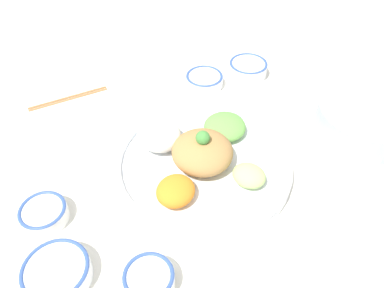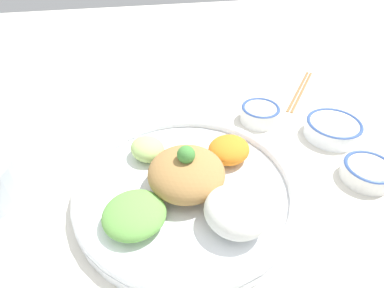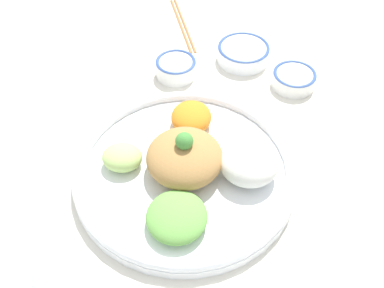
{
  "view_description": "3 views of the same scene",
  "coord_description": "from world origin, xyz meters",
  "px_view_note": "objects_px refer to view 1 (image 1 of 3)",
  "views": [
    {
      "loc": [
        0.25,
        0.51,
        0.64
      ],
      "look_at": [
        -0.01,
        -0.01,
        0.05
      ],
      "focal_mm": 35.0,
      "sensor_mm": 36.0,
      "label": 1
    },
    {
      "loc": [
        -0.08,
        -0.37,
        0.44
      ],
      "look_at": [
        0.0,
        0.07,
        0.08
      ],
      "focal_mm": 30.0,
      "sensor_mm": 36.0,
      "label": 2
    },
    {
      "loc": [
        -0.4,
        -0.3,
        0.65
      ],
      "look_at": [
        0.02,
        0.04,
        0.05
      ],
      "focal_mm": 42.0,
      "sensor_mm": 36.0,
      "label": 3
    }
  ],
  "objects_px": {
    "sauce_bowl_red": "(43,212)",
    "side_serving_bowl": "(365,119)",
    "sauce_bowl_dark": "(149,279)",
    "rice_bowl_plain": "(248,68)",
    "salad_platter": "(200,159)",
    "rice_bowl_blue": "(57,272)",
    "chopsticks_pair_far": "(68,98)",
    "sauce_bowl_far": "(204,80)"
  },
  "relations": [
    {
      "from": "sauce_bowl_red",
      "to": "side_serving_bowl",
      "type": "bearing_deg",
      "value": 172.6
    },
    {
      "from": "sauce_bowl_dark",
      "to": "rice_bowl_plain",
      "type": "relative_size",
      "value": 0.81
    },
    {
      "from": "sauce_bowl_red",
      "to": "side_serving_bowl",
      "type": "relative_size",
      "value": 0.41
    },
    {
      "from": "salad_platter",
      "to": "side_serving_bowl",
      "type": "distance_m",
      "value": 0.42
    },
    {
      "from": "rice_bowl_blue",
      "to": "chopsticks_pair_far",
      "type": "bearing_deg",
      "value": -105.42
    },
    {
      "from": "sauce_bowl_dark",
      "to": "sauce_bowl_red",
      "type": "bearing_deg",
      "value": -59.26
    },
    {
      "from": "sauce_bowl_far",
      "to": "rice_bowl_plain",
      "type": "bearing_deg",
      "value": 175.42
    },
    {
      "from": "sauce_bowl_dark",
      "to": "sauce_bowl_far",
      "type": "bearing_deg",
      "value": -127.33
    },
    {
      "from": "rice_bowl_plain",
      "to": "side_serving_bowl",
      "type": "relative_size",
      "value": 0.48
    },
    {
      "from": "side_serving_bowl",
      "to": "chopsticks_pair_far",
      "type": "bearing_deg",
      "value": -36.65
    },
    {
      "from": "rice_bowl_blue",
      "to": "rice_bowl_plain",
      "type": "bearing_deg",
      "value": -149.37
    },
    {
      "from": "sauce_bowl_far",
      "to": "chopsticks_pair_far",
      "type": "bearing_deg",
      "value": -17.45
    },
    {
      "from": "rice_bowl_plain",
      "to": "side_serving_bowl",
      "type": "distance_m",
      "value": 0.35
    },
    {
      "from": "sauce_bowl_dark",
      "to": "rice_bowl_plain",
      "type": "height_order",
      "value": "rice_bowl_plain"
    },
    {
      "from": "rice_bowl_plain",
      "to": "sauce_bowl_far",
      "type": "height_order",
      "value": "rice_bowl_plain"
    },
    {
      "from": "rice_bowl_blue",
      "to": "chopsticks_pair_far",
      "type": "xyz_separation_m",
      "value": [
        -0.14,
        -0.5,
        -0.02
      ]
    },
    {
      "from": "salad_platter",
      "to": "sauce_bowl_red",
      "type": "distance_m",
      "value": 0.34
    },
    {
      "from": "sauce_bowl_red",
      "to": "sauce_bowl_dark",
      "type": "relative_size",
      "value": 1.04
    },
    {
      "from": "sauce_bowl_red",
      "to": "rice_bowl_blue",
      "type": "relative_size",
      "value": 0.79
    },
    {
      "from": "salad_platter",
      "to": "sauce_bowl_dark",
      "type": "relative_size",
      "value": 4.46
    },
    {
      "from": "sauce_bowl_red",
      "to": "sauce_bowl_far",
      "type": "xyz_separation_m",
      "value": [
        -0.49,
        -0.25,
        -0.0
      ]
    },
    {
      "from": "salad_platter",
      "to": "side_serving_bowl",
      "type": "bearing_deg",
      "value": 169.51
    },
    {
      "from": "side_serving_bowl",
      "to": "sauce_bowl_red",
      "type": "bearing_deg",
      "value": -7.4
    },
    {
      "from": "rice_bowl_blue",
      "to": "sauce_bowl_far",
      "type": "height_order",
      "value": "rice_bowl_blue"
    },
    {
      "from": "sauce_bowl_far",
      "to": "sauce_bowl_red",
      "type": "bearing_deg",
      "value": 26.56
    },
    {
      "from": "sauce_bowl_dark",
      "to": "sauce_bowl_far",
      "type": "height_order",
      "value": "sauce_bowl_dark"
    },
    {
      "from": "rice_bowl_blue",
      "to": "rice_bowl_plain",
      "type": "distance_m",
      "value": 0.74
    },
    {
      "from": "chopsticks_pair_far",
      "to": "rice_bowl_plain",
      "type": "bearing_deg",
      "value": 166.18
    },
    {
      "from": "chopsticks_pair_far",
      "to": "salad_platter",
      "type": "bearing_deg",
      "value": 118.55
    },
    {
      "from": "sauce_bowl_red",
      "to": "chopsticks_pair_far",
      "type": "xyz_separation_m",
      "value": [
        -0.13,
        -0.36,
        -0.02
      ]
    },
    {
      "from": "rice_bowl_blue",
      "to": "rice_bowl_plain",
      "type": "relative_size",
      "value": 1.08
    },
    {
      "from": "rice_bowl_blue",
      "to": "side_serving_bowl",
      "type": "relative_size",
      "value": 0.52
    },
    {
      "from": "side_serving_bowl",
      "to": "rice_bowl_blue",
      "type": "bearing_deg",
      "value": 3.31
    },
    {
      "from": "chopsticks_pair_far",
      "to": "rice_bowl_blue",
      "type": "bearing_deg",
      "value": 74.76
    },
    {
      "from": "sauce_bowl_red",
      "to": "sauce_bowl_far",
      "type": "bearing_deg",
      "value": -153.44
    },
    {
      "from": "sauce_bowl_red",
      "to": "rice_bowl_plain",
      "type": "xyz_separation_m",
      "value": [
        -0.63,
        -0.24,
        0.0
      ]
    },
    {
      "from": "rice_bowl_blue",
      "to": "side_serving_bowl",
      "type": "bearing_deg",
      "value": -176.69
    },
    {
      "from": "salad_platter",
      "to": "rice_bowl_plain",
      "type": "distance_m",
      "value": 0.39
    },
    {
      "from": "salad_platter",
      "to": "sauce_bowl_far",
      "type": "xyz_separation_m",
      "value": [
        -0.15,
        -0.27,
        -0.01
      ]
    },
    {
      "from": "side_serving_bowl",
      "to": "sauce_bowl_far",
      "type": "bearing_deg",
      "value": -53.52
    },
    {
      "from": "sauce_bowl_dark",
      "to": "chopsticks_pair_far",
      "type": "xyz_separation_m",
      "value": [
        0.0,
        -0.59,
        -0.02
      ]
    },
    {
      "from": "rice_bowl_plain",
      "to": "sauce_bowl_far",
      "type": "relative_size",
      "value": 1.06
    }
  ]
}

